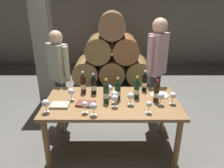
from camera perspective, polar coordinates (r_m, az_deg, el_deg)
ground_plane at (r=3.14m, az=-0.00°, el=-16.99°), size 14.00×14.00×0.00m
cellar_back_wall at (r=6.65m, az=0.03°, el=17.34°), size 10.00×0.24×2.80m
barrel_stack at (r=5.20m, az=0.02°, el=7.63°), size 1.86×0.90×1.69m
stone_pillar at (r=4.29m, az=-18.05°, el=12.07°), size 0.32×0.32×2.60m
dining_table at (r=2.76m, az=-0.00°, el=-6.22°), size 1.70×0.90×0.76m
wine_bottle_0 at (r=2.76m, az=6.65°, el=-1.29°), size 0.07×0.07×0.31m
wine_bottle_1 at (r=2.70m, az=1.55°, el=-1.71°), size 0.07×0.07×0.30m
wine_bottle_2 at (r=2.71m, az=11.86°, el=-2.16°), size 0.07×0.07×0.29m
wine_bottle_3 at (r=2.99m, az=8.73°, el=0.50°), size 0.07×0.07×0.30m
wine_bottle_4 at (r=2.62m, az=-1.60°, el=-2.31°), size 0.07×0.07×0.32m
wine_bottle_5 at (r=2.87m, az=-4.96°, el=-0.31°), size 0.07×0.07×0.30m
wine_bottle_6 at (r=2.91m, az=-7.74°, el=0.03°), size 0.07×0.07×0.31m
wine_glass_0 at (r=2.79m, az=-0.76°, el=-1.23°), size 0.09×0.09×0.16m
wine_glass_1 at (r=2.44m, az=9.92°, el=-5.51°), size 0.07×0.07×0.15m
wine_glass_2 at (r=2.64m, az=12.99°, el=-3.23°), size 0.09×0.09×0.16m
wine_glass_3 at (r=2.53m, az=-17.39°, el=-5.00°), size 0.09×0.09×0.16m
wine_glass_4 at (r=2.42m, az=-7.36°, el=-5.56°), size 0.07×0.07×0.15m
wine_glass_5 at (r=2.74m, az=-10.93°, el=-2.11°), size 0.09×0.09×0.16m
wine_glass_6 at (r=2.63m, az=0.73°, el=-2.86°), size 0.09×0.09×0.16m
wine_glass_7 at (r=2.71m, az=16.05°, el=-3.07°), size 0.08×0.08×0.15m
wine_glass_8 at (r=2.59m, az=5.01°, el=-3.35°), size 0.09×0.09×0.16m
wine_glass_9 at (r=2.36m, az=-5.00°, el=-6.03°), size 0.08×0.08×0.16m
wine_glass_10 at (r=2.53m, az=0.73°, el=-3.90°), size 0.08×0.08×0.16m
tasting_notebook at (r=2.64m, az=-7.09°, el=-5.29°), size 0.25×0.20×0.03m
leather_ledger at (r=2.66m, az=-13.82°, el=-5.53°), size 0.22×0.17×0.03m
serving_plate at (r=2.93m, az=12.59°, el=-2.88°), size 0.24×0.24×0.01m
sommelier_presenting at (r=3.39m, az=11.98°, el=5.66°), size 0.36×0.38×1.72m
taster_seated_left at (r=3.42m, az=-14.06°, el=3.52°), size 0.39×0.35×1.54m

